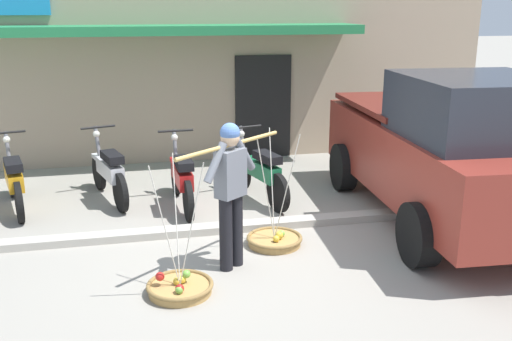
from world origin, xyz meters
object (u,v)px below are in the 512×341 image
(motorcycle_end_of_row, at_px, (260,172))
(fruit_basket_right_side, at_px, (275,239))
(motorcycle_third_in_row, at_px, (182,178))
(parked_truck, at_px, (448,149))
(motorcycle_nearest_shop, at_px, (14,180))
(fruit_vendor, at_px, (231,186))
(fruit_basket_left_side, at_px, (180,287))
(motorcycle_second_in_row, at_px, (109,172))

(motorcycle_end_of_row, bearing_deg, fruit_basket_right_side, -96.52)
(motorcycle_third_in_row, relative_size, parked_truck, 0.38)
(fruit_basket_right_side, relative_size, motorcycle_nearest_shop, 0.81)
(fruit_vendor, xyz_separation_m, fruit_basket_right_side, (0.64, 0.51, -0.91))
(fruit_basket_right_side, height_order, parked_truck, parked_truck)
(parked_truck, bearing_deg, motorcycle_end_of_row, 148.72)
(motorcycle_nearest_shop, bearing_deg, motorcycle_end_of_row, -5.94)
(fruit_basket_left_side, bearing_deg, parked_truck, 19.57)
(fruit_vendor, relative_size, parked_truck, 0.35)
(fruit_basket_right_side, relative_size, motorcycle_second_in_row, 0.82)
(motorcycle_nearest_shop, height_order, motorcycle_end_of_row, same)
(parked_truck, bearing_deg, motorcycle_third_in_row, 158.93)
(motorcycle_second_in_row, distance_m, motorcycle_third_in_row, 1.19)
(fruit_basket_right_side, distance_m, motorcycle_third_in_row, 1.98)
(motorcycle_nearest_shop, height_order, parked_truck, parked_truck)
(fruit_basket_right_side, xyz_separation_m, motorcycle_end_of_row, (0.20, 1.72, 0.38))
(motorcycle_third_in_row, bearing_deg, parked_truck, -21.07)
(fruit_basket_left_side, relative_size, motorcycle_nearest_shop, 0.81)
(motorcycle_nearest_shop, distance_m, motorcycle_end_of_row, 3.62)
(fruit_vendor, distance_m, parked_truck, 3.25)
(motorcycle_end_of_row, bearing_deg, parked_truck, -31.28)
(fruit_basket_left_side, height_order, parked_truck, parked_truck)
(motorcycle_nearest_shop, bearing_deg, fruit_basket_right_side, -31.64)
(motorcycle_nearest_shop, bearing_deg, motorcycle_second_in_row, 5.33)
(fruit_vendor, height_order, motorcycle_end_of_row, fruit_vendor)
(fruit_vendor, bearing_deg, parked_truck, 14.83)
(fruit_basket_left_side, height_order, motorcycle_end_of_row, fruit_basket_left_side)
(fruit_vendor, relative_size, motorcycle_nearest_shop, 0.95)
(fruit_vendor, distance_m, fruit_basket_left_side, 1.22)
(parked_truck, bearing_deg, motorcycle_second_in_row, 157.35)
(fruit_basket_right_side, height_order, motorcycle_third_in_row, fruit_basket_right_side)
(fruit_vendor, relative_size, motorcycle_third_in_row, 0.93)
(fruit_basket_right_side, xyz_separation_m, motorcycle_second_in_row, (-2.06, 2.22, 0.38))
(fruit_basket_left_side, relative_size, motorcycle_end_of_row, 0.82)
(motorcycle_third_in_row, bearing_deg, motorcycle_end_of_row, 2.49)
(motorcycle_end_of_row, bearing_deg, fruit_basket_left_side, -118.36)
(motorcycle_nearest_shop, relative_size, parked_truck, 0.37)
(parked_truck, bearing_deg, fruit_vendor, -165.17)
(motorcycle_third_in_row, xyz_separation_m, parked_truck, (3.50, -1.35, 0.58))
(fruit_vendor, distance_m, motorcycle_third_in_row, 2.27)
(motorcycle_nearest_shop, height_order, motorcycle_third_in_row, same)
(fruit_basket_right_side, height_order, motorcycle_end_of_row, fruit_basket_right_side)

